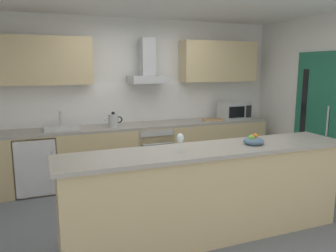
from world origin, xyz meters
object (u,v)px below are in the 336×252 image
refrigerator (36,164)px  sink (61,128)px  fruit_bowl (253,141)px  wine_glass (180,139)px  oven (151,150)px  microwave (234,111)px  kettle (113,120)px  range_hood (148,69)px  chopping_board (213,120)px

refrigerator → sink: size_ratio=1.70×
refrigerator → sink: 0.63m
fruit_bowl → wine_glass: bearing=178.0°
oven → sink: size_ratio=1.60×
microwave → fruit_bowl: 2.39m
refrigerator → wine_glass: (1.38, -2.11, 0.69)m
oven → fruit_bowl: fruit_bowl is taller
refrigerator → fruit_bowl: (2.23, -2.14, 0.61)m
microwave → kettle: bearing=-179.8°
range_hood → chopping_board: size_ratio=2.12×
sink → kettle: 0.78m
wine_glass → chopping_board: wine_glass is taller
refrigerator → chopping_board: size_ratio=2.50×
microwave → kettle: (-2.18, -0.01, -0.04)m
kettle → fruit_bowl: size_ratio=1.31×
oven → wine_glass: bearing=-100.7°
microwave → sink: microwave is taller
oven → kettle: 0.83m
oven → range_hood: (0.00, 0.13, 1.33)m
range_hood → kettle: bearing=-165.4°
kettle → range_hood: 1.01m
wine_glass → chopping_board: (1.53, 2.09, -0.21)m
wine_glass → fruit_bowl: 0.86m
fruit_bowl → chopping_board: bearing=72.4°
microwave → sink: size_ratio=1.00×
range_hood → wine_glass: bearing=-100.1°
wine_glass → kettle: bearing=96.2°
microwave → fruit_bowl: microwave is taller
range_hood → wine_glass: size_ratio=4.05×
sink → oven: bearing=-0.5°
oven → wine_glass: (-0.40, -2.12, 0.66)m
oven → kettle: kettle is taller
kettle → chopping_board: 1.75m
sink → fruit_bowl: 2.84m
kettle → chopping_board: (1.75, 0.01, -0.09)m
wine_glass → fruit_bowl: size_ratio=0.81×
sink → wine_glass: (1.00, -2.13, 0.19)m
sink → fruit_bowl: bearing=-49.4°
microwave → sink: 2.95m
sink → kettle: sink is taller
wine_glass → chopping_board: size_ratio=0.52×
chopping_board → fruit_bowl: bearing=-107.6°
wine_glass → fruit_bowl: wine_glass is taller
refrigerator → microwave: (3.33, -0.03, 0.62)m
oven → chopping_board: 1.21m
refrigerator → range_hood: bearing=4.2°
oven → sink: sink is taller
wine_glass → fruit_bowl: (0.85, -0.03, -0.08)m
fruit_bowl → chopping_board: size_ratio=0.65×
fruit_bowl → refrigerator: bearing=136.2°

